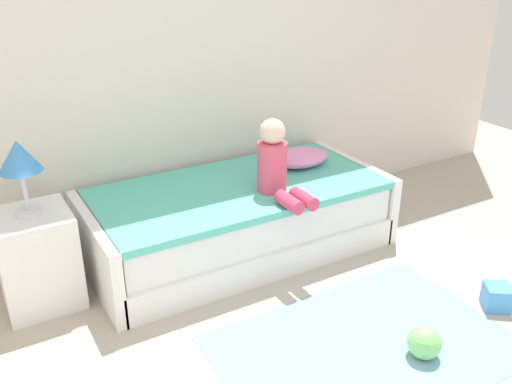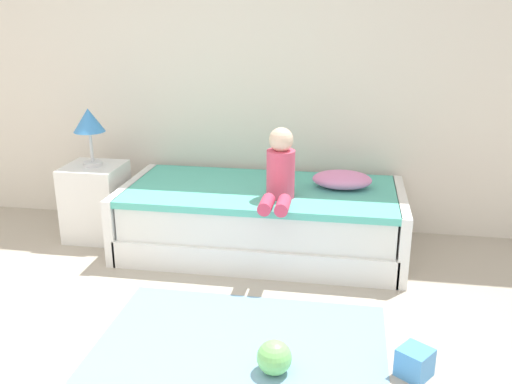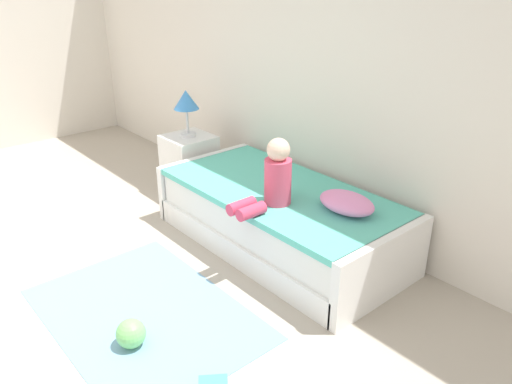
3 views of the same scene
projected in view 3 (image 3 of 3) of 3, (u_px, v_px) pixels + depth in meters
name	position (u px, v px, depth m)	size (l,w,h in m)	color
ground_plane	(9.00, 317.00, 3.31)	(9.20, 9.20, 0.00)	#B2A899
wall_rear	(296.00, 51.00, 4.26)	(7.20, 0.10, 2.90)	silver
bed	(279.00, 218.00, 4.07)	(2.11, 1.00, 0.50)	white
nightstand	(190.00, 165.00, 5.01)	(0.44, 0.44, 0.60)	white
table_lamp	(186.00, 102.00, 4.74)	(0.24, 0.24, 0.45)	silver
child_figure	(273.00, 179.00, 3.63)	(0.20, 0.51, 0.50)	#E04C6B
pillow	(347.00, 203.00, 3.59)	(0.44, 0.30, 0.13)	#EA8CC6
toy_ball	(131.00, 333.00, 3.03)	(0.18, 0.18, 0.18)	#7FD872
area_rug	(145.00, 313.00, 3.34)	(1.60, 1.10, 0.01)	#7AA8CC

